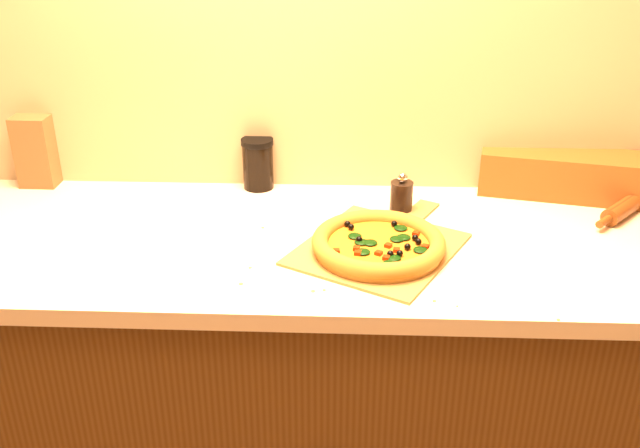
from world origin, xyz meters
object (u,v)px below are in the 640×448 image
at_px(pepper_grinder, 401,196).
at_px(dark_jar, 258,163).
at_px(rolling_pin, 629,205).
at_px(pizza_peel, 381,246).
at_px(pizza, 378,244).

xyz_separation_m(pepper_grinder, dark_jar, (-0.38, 0.15, 0.03)).
relative_size(rolling_pin, dark_jar, 1.80).
xyz_separation_m(pizza_peel, dark_jar, (-0.32, 0.35, 0.07)).
distance_m(pepper_grinder, dark_jar, 0.41).
bearing_deg(dark_jar, pepper_grinder, -20.76).
height_order(pizza, dark_jar, dark_jar).
height_order(pepper_grinder, rolling_pin, pepper_grinder).
relative_size(pizza_peel, rolling_pin, 2.04).
bearing_deg(dark_jar, rolling_pin, -7.67).
xyz_separation_m(pizza, pepper_grinder, (0.07, 0.23, 0.02)).
bearing_deg(pepper_grinder, pizza, -105.58).
distance_m(pizza, dark_jar, 0.50).
bearing_deg(rolling_pin, pepper_grinder, -178.44).
bearing_deg(rolling_pin, dark_jar, 172.33).
xyz_separation_m(pepper_grinder, rolling_pin, (0.58, 0.02, -0.02)).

